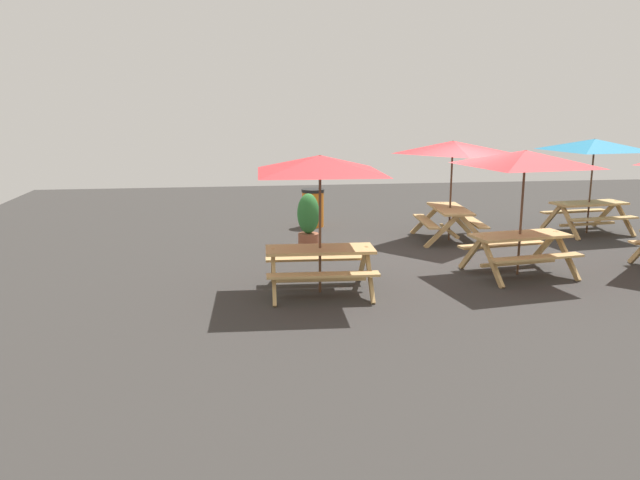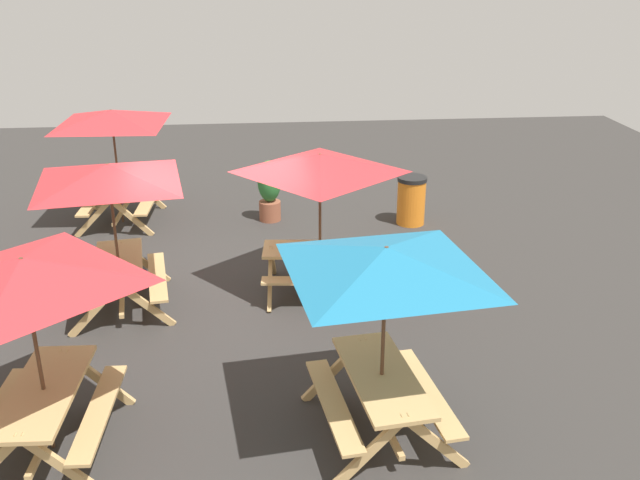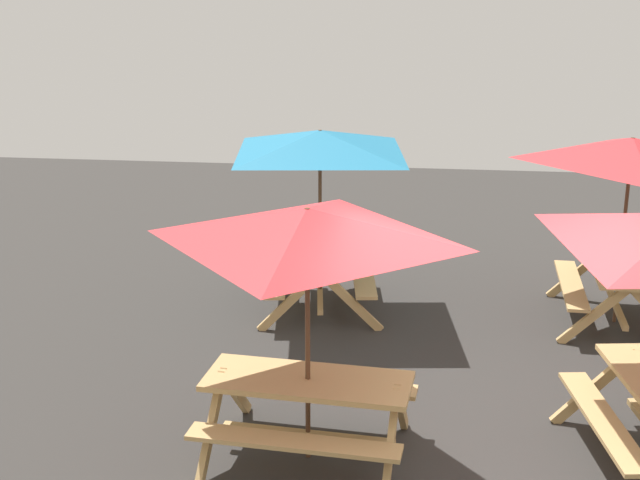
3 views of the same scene
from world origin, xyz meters
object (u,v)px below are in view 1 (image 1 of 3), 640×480
at_px(picnic_table_0, 320,174).
at_px(potted_plant_1, 308,222).
at_px(picnic_table_2, 594,152).
at_px(picnic_table_1, 452,155).
at_px(trash_bin_orange, 313,208).
at_px(picnic_table_3, 525,168).

distance_m(picnic_table_0, potted_plant_1, 3.29).
bearing_deg(picnic_table_2, picnic_table_1, 178.09).
distance_m(picnic_table_1, potted_plant_1, 3.72).
xyz_separation_m(picnic_table_0, picnic_table_1, (3.56, 3.71, 0.00)).
bearing_deg(trash_bin_orange, picnic_table_2, -14.96).
bearing_deg(picnic_table_0, picnic_table_3, 11.67).
xyz_separation_m(picnic_table_2, potted_plant_1, (-7.07, -1.06, -1.34)).
bearing_deg(picnic_table_3, picnic_table_2, 36.53).
xyz_separation_m(picnic_table_0, trash_bin_orange, (0.63, 5.82, -1.49)).
relative_size(picnic_table_3, trash_bin_orange, 2.85).
relative_size(picnic_table_2, trash_bin_orange, 2.86).
bearing_deg(trash_bin_orange, picnic_table_1, -35.76).
bearing_deg(picnic_table_0, potted_plant_1, 89.25).
relative_size(picnic_table_0, picnic_table_3, 1.01).
distance_m(picnic_table_2, picnic_table_3, 4.86).
height_order(trash_bin_orange, potted_plant_1, potted_plant_1).
distance_m(picnic_table_3, trash_bin_orange, 6.28).
bearing_deg(picnic_table_3, picnic_table_1, 85.90).
bearing_deg(picnic_table_1, potted_plant_1, 106.91).
height_order(picnic_table_0, potted_plant_1, picnic_table_0).
distance_m(picnic_table_0, trash_bin_orange, 6.04).
xyz_separation_m(picnic_table_0, potted_plant_1, (0.17, 3.00, -1.34)).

